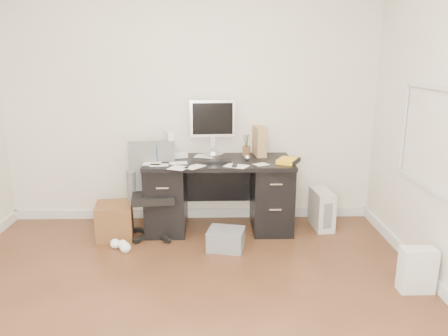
# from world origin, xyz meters

# --- Properties ---
(ground) EXTENTS (4.00, 4.00, 0.00)m
(ground) POSITION_xyz_m (0.00, 0.00, 0.00)
(ground) COLOR #442A16
(ground) RESTS_ON ground
(room_shell) EXTENTS (4.02, 4.02, 2.71)m
(room_shell) POSITION_xyz_m (0.03, 0.03, 1.66)
(room_shell) COLOR white
(room_shell) RESTS_ON ground
(desk) EXTENTS (1.50, 0.70, 0.75)m
(desk) POSITION_xyz_m (0.30, 1.65, 0.40)
(desk) COLOR black
(desk) RESTS_ON ground
(loose_papers) EXTENTS (1.10, 0.60, 0.00)m
(loose_papers) POSITION_xyz_m (0.10, 1.60, 0.75)
(loose_papers) COLOR white
(loose_papers) RESTS_ON desk
(lcd_monitor) EXTENTS (0.49, 0.30, 0.60)m
(lcd_monitor) POSITION_xyz_m (0.24, 1.87, 1.05)
(lcd_monitor) COLOR silver
(lcd_monitor) RESTS_ON desk
(keyboard) EXTENTS (0.40, 0.16, 0.02)m
(keyboard) POSITION_xyz_m (0.23, 1.56, 0.76)
(keyboard) COLOR black
(keyboard) RESTS_ON desk
(computer_mouse) EXTENTS (0.08, 0.08, 0.06)m
(computer_mouse) POSITION_xyz_m (0.59, 1.62, 0.78)
(computer_mouse) COLOR silver
(computer_mouse) RESTS_ON desk
(travel_mug) EXTENTS (0.07, 0.07, 0.16)m
(travel_mug) POSITION_xyz_m (-0.33, 1.62, 0.83)
(travel_mug) COLOR #16409C
(travel_mug) RESTS_ON desk
(white_binder) EXTENTS (0.18, 0.26, 0.28)m
(white_binder) POSITION_xyz_m (-0.22, 1.81, 0.89)
(white_binder) COLOR silver
(white_binder) RESTS_ON desk
(magazine_file) EXTENTS (0.17, 0.28, 0.31)m
(magazine_file) POSITION_xyz_m (0.74, 1.86, 0.90)
(magazine_file) COLOR #996D4A
(magazine_file) RESTS_ON desk
(pen_cup) EXTENTS (0.11, 0.11, 0.22)m
(pen_cup) POSITION_xyz_m (0.60, 1.87, 0.86)
(pen_cup) COLOR #5B301A
(pen_cup) RESTS_ON desk
(yellow_book) EXTENTS (0.27, 0.29, 0.04)m
(yellow_book) POSITION_xyz_m (0.99, 1.52, 0.77)
(yellow_book) COLOR yellow
(yellow_book) RESTS_ON desk
(paper_remote) EXTENTS (0.28, 0.26, 0.02)m
(paper_remote) POSITION_xyz_m (0.47, 1.40, 0.76)
(paper_remote) COLOR white
(paper_remote) RESTS_ON desk
(office_chair) EXTENTS (0.60, 0.60, 0.94)m
(office_chair) POSITION_xyz_m (-0.36, 1.49, 0.47)
(office_chair) COLOR #4A4D4B
(office_chair) RESTS_ON ground
(pc_tower) EXTENTS (0.21, 0.42, 0.41)m
(pc_tower) POSITION_xyz_m (1.40, 1.67, 0.20)
(pc_tower) COLOR beige
(pc_tower) RESTS_ON ground
(shopping_bag) EXTENTS (0.27, 0.19, 0.36)m
(shopping_bag) POSITION_xyz_m (1.82, 0.33, 0.18)
(shopping_bag) COLOR silver
(shopping_bag) RESTS_ON ground
(wicker_basket) EXTENTS (0.39, 0.39, 0.35)m
(wicker_basket) POSITION_xyz_m (-0.76, 1.46, 0.18)
(wicker_basket) COLOR #4D3117
(wicker_basket) RESTS_ON ground
(desk_printer) EXTENTS (0.38, 0.34, 0.20)m
(desk_printer) POSITION_xyz_m (0.36, 1.14, 0.10)
(desk_printer) COLOR slate
(desk_printer) RESTS_ON ground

